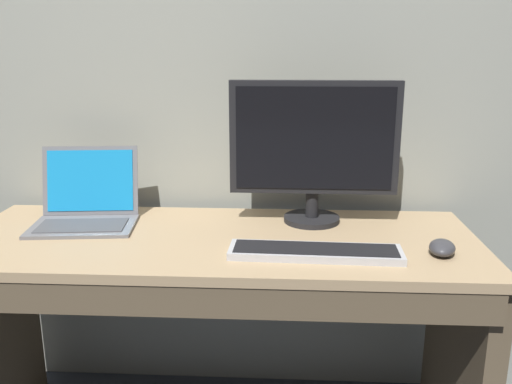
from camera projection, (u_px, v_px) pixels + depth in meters
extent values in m
cube|color=tan|center=(218.00, 241.00, 1.62)|extent=(1.55, 0.59, 0.03)
cube|color=brown|center=(459.00, 354.00, 1.67)|extent=(0.06, 0.54, 0.69)
cube|color=brown|center=(204.00, 301.00, 1.36)|extent=(1.49, 0.02, 0.09)
cube|color=slate|center=(83.00, 226.00, 1.69)|extent=(0.34, 0.24, 0.01)
cube|color=#505054|center=(82.00, 225.00, 1.67)|extent=(0.28, 0.16, 0.00)
cube|color=slate|center=(91.00, 181.00, 1.78)|extent=(0.32, 0.10, 0.22)
cube|color=#198CD8|center=(90.00, 181.00, 1.78)|extent=(0.28, 0.08, 0.19)
cylinder|color=black|center=(312.00, 219.00, 1.75)|extent=(0.18, 0.18, 0.02)
cylinder|color=black|center=(312.00, 204.00, 1.74)|extent=(0.04, 0.04, 0.09)
cube|color=black|center=(314.00, 138.00, 1.67)|extent=(0.52, 0.03, 0.35)
cube|color=black|center=(314.00, 139.00, 1.65)|extent=(0.48, 0.00, 0.32)
cube|color=#BCBCC1|center=(315.00, 252.00, 1.46)|extent=(0.47, 0.13, 0.02)
cube|color=black|center=(315.00, 248.00, 1.46)|extent=(0.44, 0.11, 0.00)
ellipsoid|color=#38383D|center=(442.00, 248.00, 1.47)|extent=(0.09, 0.12, 0.04)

